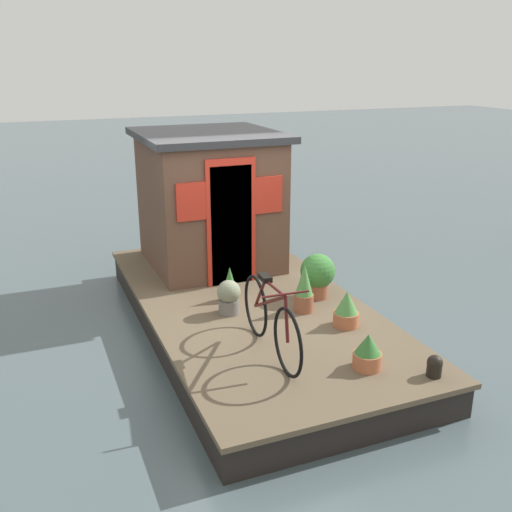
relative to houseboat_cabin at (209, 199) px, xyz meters
name	(u,v)px	position (x,y,z in m)	size (l,w,h in m)	color
ground_plane	(250,330)	(-1.69, 0.00, -1.45)	(60.00, 60.00, 0.00)	#4C5B60
houseboat_deck	(250,316)	(-1.69, 0.00, -1.24)	(5.61, 2.74, 0.42)	brown
houseboat_cabin	(209,199)	(0.00, 0.00, 0.00)	(2.14, 2.03, 2.04)	brown
bicycle	(271,320)	(-3.11, 0.33, -0.63)	(1.69, 0.50, 0.87)	black
potted_plant_thyme	(304,289)	(-2.24, -0.52, -0.73)	(0.25, 0.25, 0.64)	#935138
potted_plant_geranium	(230,284)	(-1.54, 0.23, -0.81)	(0.16, 0.16, 0.46)	#B2603D
potted_plant_ivy	(318,274)	(-1.90, -0.89, -0.69)	(0.47, 0.47, 0.61)	#935138
potted_plant_lavender	(368,352)	(-3.80, -0.48, -0.85)	(0.31, 0.31, 0.39)	#B2603D
potted_plant_mint	(229,297)	(-1.94, 0.39, -0.81)	(0.30, 0.30, 0.44)	slate
potted_plant_sage	(346,309)	(-2.82, -0.80, -0.82)	(0.31, 0.31, 0.45)	#B2603D
mooring_bollard	(435,366)	(-4.20, -1.02, -0.91)	(0.16, 0.16, 0.23)	black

